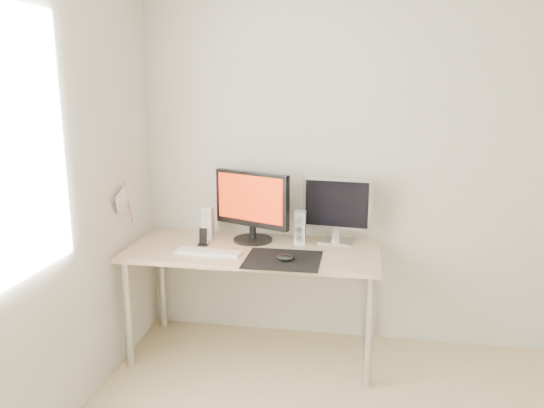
{
  "coord_description": "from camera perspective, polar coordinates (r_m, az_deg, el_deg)",
  "views": [
    {
      "loc": [
        -0.27,
        -1.78,
        1.76
      ],
      "look_at": [
        -0.82,
        1.44,
        1.01
      ],
      "focal_mm": 35.0,
      "sensor_mm": 36.0,
      "label": 1
    }
  ],
  "objects": [
    {
      "name": "main_monitor",
      "position": [
        3.47,
        -2.19,
        0.01
      ],
      "size": [
        0.52,
        0.34,
        0.47
      ],
      "color": "black",
      "rests_on": "desk"
    },
    {
      "name": "mousepad",
      "position": [
        3.18,
        1.18,
        -5.99
      ],
      "size": [
        0.45,
        0.4,
        0.0
      ],
      "primitive_type": "cube",
      "color": "black",
      "rests_on": "desk"
    },
    {
      "name": "speaker_left",
      "position": [
        3.6,
        -6.91,
        -2.0
      ],
      "size": [
        0.07,
        0.08,
        0.22
      ],
      "color": "white",
      "rests_on": "desk"
    },
    {
      "name": "pennant",
      "position": [
        3.42,
        -15.64,
        0.42
      ],
      "size": [
        0.01,
        0.23,
        0.29
      ],
      "color": "#A57F54",
      "rests_on": "wall_left"
    },
    {
      "name": "desk",
      "position": [
        3.41,
        -2.05,
        -6.03
      ],
      "size": [
        1.6,
        0.7,
        0.73
      ],
      "color": "#D1B587",
      "rests_on": "ground"
    },
    {
      "name": "wall_back",
      "position": [
        3.58,
        13.91,
        4.34
      ],
      "size": [
        3.5,
        0.0,
        3.5
      ],
      "primitive_type": "plane",
      "rotation": [
        1.57,
        0.0,
        0.0
      ],
      "color": "white",
      "rests_on": "ground"
    },
    {
      "name": "phone_dock",
      "position": [
        3.47,
        -7.4,
        -3.86
      ],
      "size": [
        0.06,
        0.05,
        0.11
      ],
      "color": "black",
      "rests_on": "desk"
    },
    {
      "name": "speaker_right",
      "position": [
        3.45,
        3.04,
        -2.59
      ],
      "size": [
        0.07,
        0.08,
        0.22
      ],
      "color": "silver",
      "rests_on": "desk"
    },
    {
      "name": "mouse",
      "position": [
        3.14,
        1.47,
        -5.82
      ],
      "size": [
        0.11,
        0.06,
        0.04
      ],
      "primitive_type": "ellipsoid",
      "color": "black",
      "rests_on": "mousepad"
    },
    {
      "name": "second_monitor",
      "position": [
        3.47,
        7.0,
        -0.33
      ],
      "size": [
        0.45,
        0.19,
        0.43
      ],
      "color": "silver",
      "rests_on": "desk"
    },
    {
      "name": "keyboard",
      "position": [
        3.31,
        -6.83,
        -5.15
      ],
      "size": [
        0.43,
        0.16,
        0.02
      ],
      "color": "silver",
      "rests_on": "desk"
    }
  ]
}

